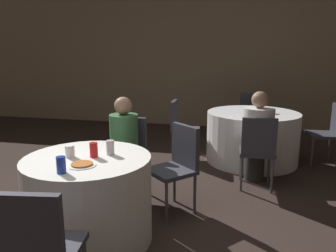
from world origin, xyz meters
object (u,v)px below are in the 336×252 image
(person_green_jacket, at_px, (122,151))
(soda_can_red, at_px, (94,150))
(chair_far_north, at_px, (250,113))
(chair_near_north, at_px, (127,149))
(chair_far_west, at_px, (180,123))
(chair_near_south, at_px, (37,245))
(bottle_far, at_px, (260,104))
(table_far, at_px, (252,137))
(soda_can_blue, at_px, (61,165))
(table_near, at_px, (89,199))
(soda_can_silver, at_px, (110,147))
(person_white_shirt, at_px, (257,138))
(pizza_plate_near, at_px, (82,165))
(chair_near_northeast, at_px, (178,160))
(chair_far_east, at_px, (330,128))
(chair_far_south, at_px, (258,146))

(person_green_jacket, distance_m, soda_can_red, 0.79)
(chair_far_north, distance_m, soda_can_red, 3.77)
(chair_near_north, relative_size, chair_far_west, 1.00)
(chair_near_south, bearing_deg, person_green_jacket, 85.71)
(chair_far_west, distance_m, bottle_far, 1.21)
(table_far, distance_m, chair_near_north, 2.06)
(soda_can_blue, xyz_separation_m, soda_can_red, (0.07, 0.39, 0.00))
(table_far, xyz_separation_m, chair_far_north, (-0.01, 1.07, 0.16))
(table_far, relative_size, chair_far_west, 1.51)
(table_near, xyz_separation_m, chair_near_north, (0.01, 0.94, 0.16))
(chair_far_west, distance_m, soda_can_silver, 2.31)
(chair_far_north, height_order, soda_can_silver, chair_far_north)
(soda_can_blue, xyz_separation_m, bottle_far, (1.50, 2.91, 0.05))
(person_white_shirt, xyz_separation_m, soda_can_blue, (-1.43, -1.91, 0.21))
(soda_can_blue, bearing_deg, chair_near_south, -74.25)
(table_near, height_order, chair_near_north, chair_near_north)
(soda_can_silver, bearing_deg, pizza_plate_near, -108.73)
(chair_near_northeast, xyz_separation_m, chair_far_west, (-0.30, 1.72, 0.00))
(person_green_jacket, relative_size, soda_can_red, 9.21)
(table_near, height_order, soda_can_blue, soda_can_blue)
(table_near, height_order, table_far, same)
(table_far, distance_m, chair_near_northeast, 1.93)
(chair_far_east, height_order, bottle_far, bottle_far)
(chair_far_south, bearing_deg, soda_can_blue, -130.82)
(soda_can_red, bearing_deg, chair_far_east, 46.41)
(chair_far_east, xyz_separation_m, person_white_shirt, (-1.04, -1.01, 0.06))
(chair_far_north, relative_size, soda_can_silver, 7.15)
(chair_far_west, bearing_deg, chair_far_north, 133.87)
(chair_far_south, height_order, chair_far_west, same)
(pizza_plate_near, bearing_deg, chair_near_north, 92.08)
(table_near, xyz_separation_m, chair_far_south, (1.42, 1.39, 0.16))
(chair_far_east, height_order, pizza_plate_near, chair_far_east)
(soda_can_silver, bearing_deg, person_green_jacket, 102.82)
(chair_near_north, distance_m, soda_can_silver, 0.87)
(chair_far_south, bearing_deg, chair_near_south, -120.54)
(chair_near_northeast, bearing_deg, chair_near_south, 115.58)
(chair_far_south, xyz_separation_m, pizza_plate_near, (-1.37, -1.58, 0.21))
(chair_near_south, relative_size, chair_far_south, 1.00)
(chair_far_east, height_order, soda_can_red, chair_far_east)
(soda_can_silver, bearing_deg, chair_far_east, 46.54)
(chair_near_northeast, height_order, pizza_plate_near, chair_near_northeast)
(person_white_shirt, distance_m, pizza_plate_near, 2.21)
(chair_near_south, height_order, person_green_jacket, person_green_jacket)
(chair_near_north, bearing_deg, person_white_shirt, -155.99)
(chair_far_east, relative_size, person_green_jacket, 0.78)
(chair_near_south, bearing_deg, table_far, 60.87)
(person_white_shirt, relative_size, soda_can_silver, 9.39)
(chair_near_north, height_order, bottle_far, bottle_far)
(chair_near_south, height_order, bottle_far, bottle_far)
(chair_far_north, xyz_separation_m, bottle_far, (0.09, -0.99, 0.31))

